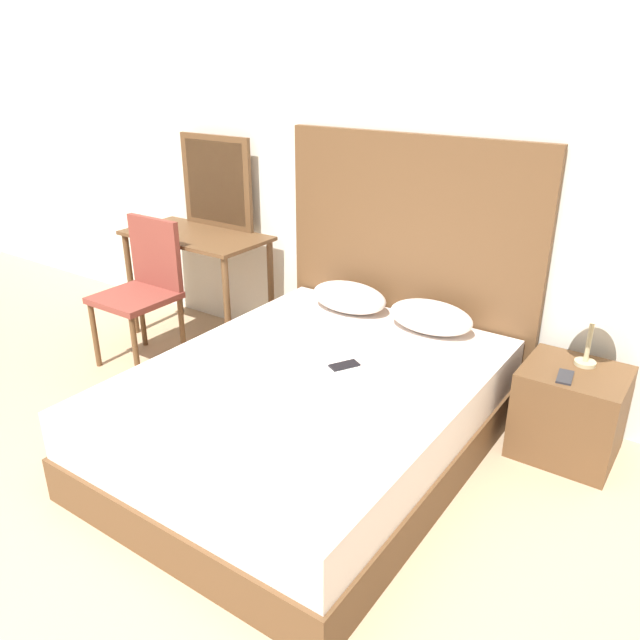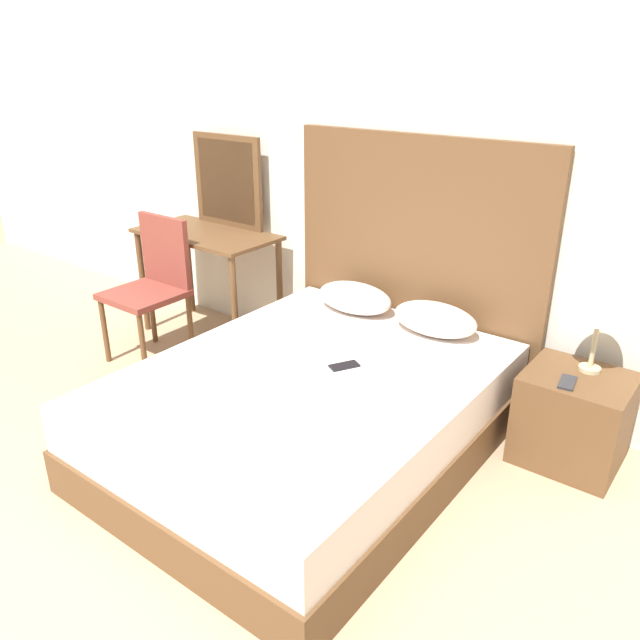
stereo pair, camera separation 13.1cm
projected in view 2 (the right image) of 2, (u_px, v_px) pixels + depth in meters
name	position (u px, v px, depth m)	size (l,w,h in m)	color
wall_back	(407.00, 161.00, 3.62)	(10.00, 0.06, 2.70)	silver
bed	(308.00, 414.00, 3.18)	(1.56, 2.00, 0.47)	brown
headboard	(414.00, 265.00, 3.72)	(1.63, 0.05, 1.52)	brown
pillow_left	(355.00, 298.00, 3.79)	(0.49, 0.29, 0.17)	silver
pillow_right	(435.00, 319.00, 3.49)	(0.49, 0.29, 0.17)	silver
phone_on_bed	(344.00, 366.00, 3.15)	(0.13, 0.17, 0.01)	black
nightstand	(572.00, 418.00, 3.13)	(0.49, 0.44, 0.48)	brown
table_lamp	(602.00, 305.00, 2.95)	(0.25, 0.25, 0.44)	tan
phone_on_nightstand	(567.00, 382.00, 2.97)	(0.09, 0.16, 0.01)	#232328
vanity_desk	(207.00, 250.00, 4.38)	(1.02, 0.53, 0.78)	brown
vanity_mirror	(227.00, 181.00, 4.38)	(0.62, 0.03, 0.64)	brown
chair	(154.00, 280.00, 4.12)	(0.46, 0.45, 0.95)	brown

